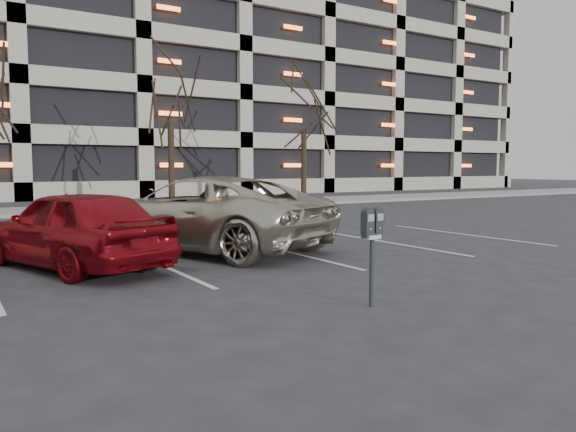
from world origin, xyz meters
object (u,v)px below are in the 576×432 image
car_red (74,228)px  tree_c (170,69)px  parking_meter (372,232)px  suv_silver (203,213)px  tree_d (304,88)px

car_red → tree_c: bearing=-136.6°
tree_c → parking_meter: size_ratio=6.67×
car_red → parking_meter: bearing=98.8°
suv_silver → tree_d: bearing=-155.2°
tree_d → suv_silver: size_ratio=1.26×
tree_c → car_red: 15.95m
car_red → suv_silver: bearing=177.6°
tree_c → suv_silver: tree_c is taller
parking_meter → tree_c: bearing=71.3°
tree_c → tree_d: size_ratio=1.05×
suv_silver → car_red: size_ratio=1.51×
tree_c → parking_meter: 19.41m
tree_d → car_red: size_ratio=1.90×
tree_c → parking_meter: (-4.14, -18.28, -5.06)m
tree_d → suv_silver: bearing=-131.2°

